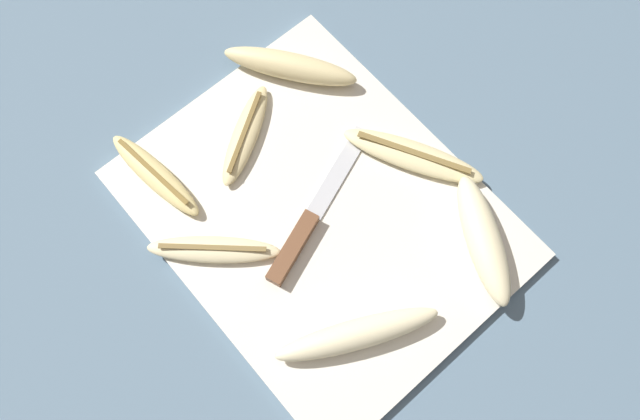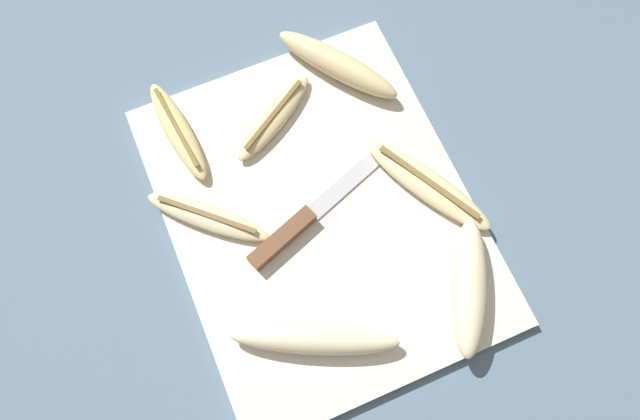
# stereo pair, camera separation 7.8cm
# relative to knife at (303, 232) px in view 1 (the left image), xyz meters

# --- Properties ---
(ground_plane) EXTENTS (4.00, 4.00, 0.00)m
(ground_plane) POSITION_rel_knife_xyz_m (-0.01, 0.03, -0.02)
(ground_plane) COLOR slate
(cutting_board) EXTENTS (0.47, 0.37, 0.01)m
(cutting_board) POSITION_rel_knife_xyz_m (-0.01, 0.03, -0.01)
(cutting_board) COLOR silver
(cutting_board) RESTS_ON ground_plane
(knife) EXTENTS (0.10, 0.23, 0.02)m
(knife) POSITION_rel_knife_xyz_m (0.00, 0.00, 0.00)
(knife) COLOR brown
(knife) RESTS_ON cutting_board
(banana_bright_far) EXTENTS (0.12, 0.19, 0.03)m
(banana_bright_far) POSITION_rel_knife_xyz_m (0.14, -0.03, 0.01)
(banana_bright_far) COLOR beige
(banana_bright_far) RESTS_ON cutting_board
(banana_mellow_near) EXTENTS (0.11, 0.15, 0.02)m
(banana_mellow_near) POSITION_rel_knife_xyz_m (-0.15, 0.03, 0.00)
(banana_mellow_near) COLOR beige
(banana_mellow_near) RESTS_ON cutting_board
(banana_ripe_center) EXTENTS (0.17, 0.14, 0.04)m
(banana_ripe_center) POSITION_rel_knife_xyz_m (-0.19, 0.14, 0.01)
(banana_ripe_center) COLOR beige
(banana_ripe_center) RESTS_ON cutting_board
(banana_pale_long) EXTENTS (0.17, 0.12, 0.04)m
(banana_pale_long) POSITION_rel_knife_xyz_m (0.15, 0.16, 0.01)
(banana_pale_long) COLOR beige
(banana_pale_long) RESTS_ON cutting_board
(banana_cream_curved) EXTENTS (0.14, 0.14, 0.02)m
(banana_cream_curved) POSITION_rel_knife_xyz_m (-0.05, -0.10, 0.00)
(banana_cream_curved) COLOR beige
(banana_cream_curved) RESTS_ON cutting_board
(banana_soft_right) EXTENTS (0.19, 0.13, 0.02)m
(banana_soft_right) POSITION_rel_knife_xyz_m (0.02, 0.17, 0.00)
(banana_soft_right) COLOR beige
(banana_soft_right) RESTS_ON cutting_board
(banana_golden_short) EXTENTS (0.16, 0.05, 0.02)m
(banana_golden_short) POSITION_rel_knife_xyz_m (-0.18, -0.09, 0.00)
(banana_golden_short) COLOR #EDD689
(banana_golden_short) RESTS_ON cutting_board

